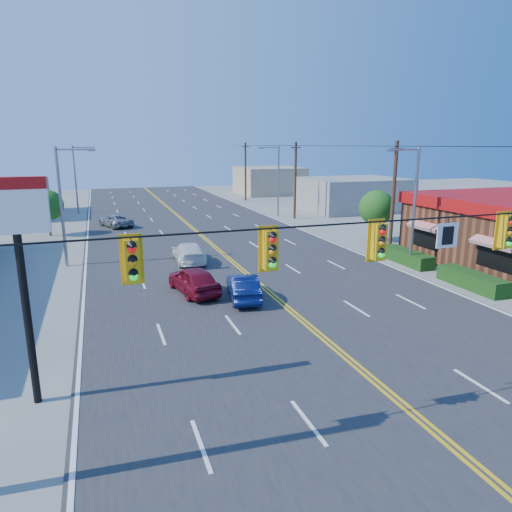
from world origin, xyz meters
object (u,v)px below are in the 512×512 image
object	(u,v)px
signal_span	(409,257)
car_blue	(243,288)
pizza_hut_sign	(18,246)
car_magenta	(194,281)
car_white	(189,253)
car_silver	(116,221)

from	to	relation	value
signal_span	car_blue	distance (m)	12.19
pizza_hut_sign	car_magenta	distance (m)	12.39
car_white	car_magenta	bearing A→B (deg)	83.87
pizza_hut_sign	car_white	distance (m)	18.56
car_silver	car_white	bearing A→B (deg)	83.89
pizza_hut_sign	car_blue	xyz separation A→B (m)	(9.31, 7.33, -4.50)
car_blue	car_silver	size ratio (longest dim) A/B	0.90
car_blue	car_silver	distance (m)	25.95
signal_span	pizza_hut_sign	world-z (taller)	signal_span
signal_span	car_silver	distance (m)	37.61
car_silver	pizza_hut_sign	bearing A→B (deg)	62.88
car_white	pizza_hut_sign	bearing A→B (deg)	66.00
car_blue	pizza_hut_sign	bearing A→B (deg)	48.20
pizza_hut_sign	car_magenta	size ratio (longest dim) A/B	1.55
pizza_hut_sign	signal_span	bearing A→B (deg)	-20.19
signal_span	car_white	bearing A→B (deg)	97.91
car_blue	car_silver	world-z (taller)	car_blue
pizza_hut_sign	car_silver	xyz separation A→B (m)	(3.86, 32.70, -4.54)
car_magenta	car_silver	distance (m)	23.71
pizza_hut_sign	car_silver	world-z (taller)	pizza_hut_sign
car_magenta	car_white	world-z (taller)	car_magenta
pizza_hut_sign	car_silver	bearing A→B (deg)	83.26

